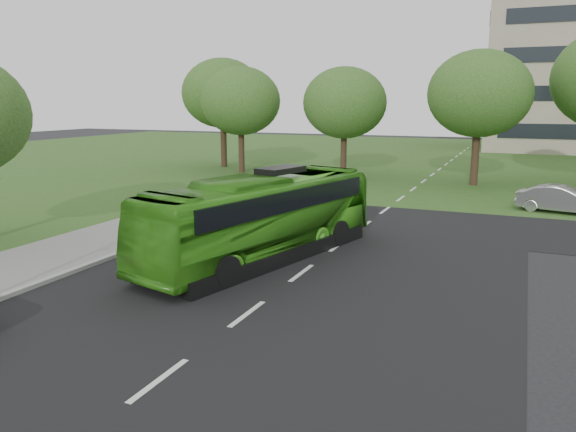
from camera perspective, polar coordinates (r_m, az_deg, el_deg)
The scene contains 8 objects.
ground at distance 17.15m, azimuth -1.11°, elevation -7.70°, with size 160.00×160.00×0.00m, color black.
street_surfaces at distance 38.59m, azimuth 12.26°, elevation 2.91°, with size 120.00×120.00×0.15m.
tree_park_a at distance 45.31m, azimuth -4.83°, elevation 11.56°, with size 6.30×6.30×8.38m.
tree_park_b at distance 43.05m, azimuth 5.77°, elevation 11.36°, with size 6.27×6.27×8.22m.
tree_park_c at distance 40.31m, azimuth 18.86°, elevation 11.66°, with size 6.82×6.82×9.06m.
tree_park_f at distance 49.64m, azimuth -6.67°, elevation 12.27°, with size 6.98×6.98×9.31m.
bus at distance 20.43m, azimuth -2.60°, elevation -0.13°, with size 2.55×10.92×3.04m, color #388E19.
sedan at distance 32.22m, azimuth 25.99°, elevation 1.55°, with size 1.49×4.28×1.41m, color #ABAAAF.
Camera 1 is at (6.61, -14.78, 5.66)m, focal length 35.00 mm.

